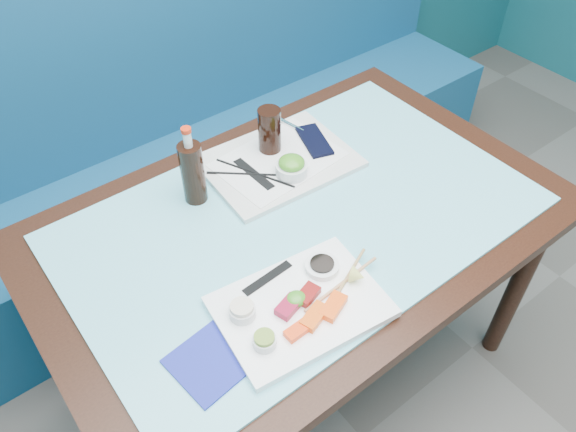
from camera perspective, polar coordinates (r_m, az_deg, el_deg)
booth_bench at (r=2.29m, az=-12.06°, el=4.94°), size 3.00×0.56×1.17m
dining_table at (r=1.55m, az=1.31°, el=-2.44°), size 1.40×0.90×0.75m
glass_top at (r=1.49m, az=1.36°, el=-0.17°), size 1.22×0.76×0.01m
sashimi_plate at (r=1.29m, az=1.26°, el=-9.19°), size 0.40×0.31×0.02m
salmon_left at (r=1.23m, az=1.04°, el=-11.52°), size 0.06×0.03×0.02m
salmon_mid at (r=1.25m, az=2.72°, el=-10.16°), size 0.08×0.06×0.02m
salmon_right at (r=1.27m, az=4.63°, el=-9.15°), size 0.08×0.06×0.02m
tuna_left at (r=1.26m, az=0.05°, el=-9.20°), size 0.07×0.05×0.02m
tuna_right at (r=1.28m, az=2.01°, el=-7.99°), size 0.07×0.05×0.02m
seaweed_garnish at (r=1.27m, az=0.81°, el=-8.41°), size 0.06×0.06×0.03m
ramekin_wasabi at (r=1.21m, az=-2.41°, el=-12.60°), size 0.05×0.05×0.02m
wasabi_fill at (r=1.20m, az=-2.43°, el=-12.21°), size 0.05×0.05×0.01m
ramekin_ginger at (r=1.26m, az=-4.66°, el=-9.67°), size 0.07×0.07×0.03m
ginger_fill at (r=1.24m, az=-4.71°, el=-9.19°), size 0.06×0.06×0.01m
soy_dish at (r=1.34m, az=3.47°, el=-5.13°), size 0.10×0.10×0.02m
soy_fill at (r=1.33m, az=3.49°, el=-4.83°), size 0.07×0.07×0.01m
lemon_wedge at (r=1.31m, az=7.09°, el=-6.06°), size 0.05×0.05×0.04m
chopstick_sleeve at (r=1.32m, az=-2.09°, el=-6.29°), size 0.14×0.03×0.00m
wooden_chopstick_a at (r=1.32m, az=5.46°, el=-6.85°), size 0.23×0.03×0.01m
wooden_chopstick_b at (r=1.32m, az=5.79°, el=-6.64°), size 0.21×0.10×0.01m
serving_tray at (r=1.65m, az=-0.98°, el=5.53°), size 0.44×0.34×0.02m
paper_placemat at (r=1.64m, az=-0.98°, el=5.77°), size 0.37×0.27×0.00m
seaweed_bowl at (r=1.58m, az=0.36°, el=4.74°), size 0.11×0.11×0.04m
seaweed_salad at (r=1.56m, az=0.36°, el=5.43°), size 0.08×0.08×0.04m
cola_glass at (r=1.64m, az=-1.90°, el=8.70°), size 0.09×0.09×0.14m
navy_pouch at (r=1.70m, az=2.68°, el=7.64°), size 0.11×0.17×0.01m
fork at (r=1.77m, az=0.34°, el=9.22°), size 0.03×0.10×0.01m
black_chopstick_a at (r=1.59m, az=-3.63°, el=4.27°), size 0.20×0.18×0.01m
black_chopstick_b at (r=1.59m, az=-3.39°, el=4.38°), size 0.11×0.23×0.01m
tray_sleeve at (r=1.59m, az=-3.51°, el=4.29°), size 0.03×0.16×0.00m
cola_bottle_body at (r=1.50m, az=-9.65°, el=4.31°), size 0.08×0.08×0.18m
cola_bottle_neck at (r=1.43m, az=-10.18°, el=7.69°), size 0.03×0.03×0.04m
cola_bottle_cap at (r=1.42m, az=-10.32°, el=8.58°), size 0.03×0.03×0.01m
blue_napkin at (r=1.23m, az=-7.87°, el=-14.45°), size 0.17×0.17×0.01m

